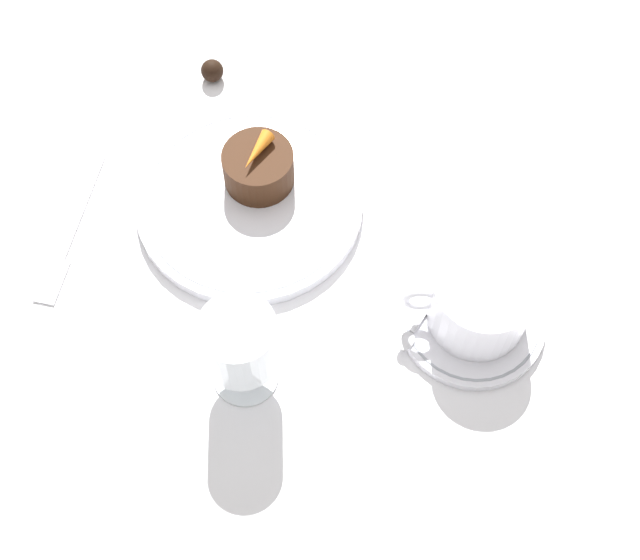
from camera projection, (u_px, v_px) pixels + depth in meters
ground_plane at (248, 246)px, 0.91m from camera, size 3.00×3.00×0.00m
dinner_plate at (246, 202)px, 0.92m from camera, size 0.24×0.24×0.01m
saucer at (472, 320)px, 0.86m from camera, size 0.14×0.14×0.01m
coffee_cup at (480, 301)px, 0.83m from camera, size 0.12×0.09×0.06m
spoon at (424, 313)px, 0.86m from camera, size 0.07×0.11×0.00m
wine_glass at (240, 345)px, 0.78m from camera, size 0.07×0.07×0.11m
fork at (67, 244)px, 0.91m from camera, size 0.05×0.18×0.01m
dessert_cake at (258, 167)px, 0.91m from camera, size 0.07×0.07×0.04m
carrot_garnish at (257, 151)px, 0.89m from camera, size 0.03×0.05×0.02m
chocolate_truffle at (212, 71)px, 1.00m from camera, size 0.03×0.03×0.03m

